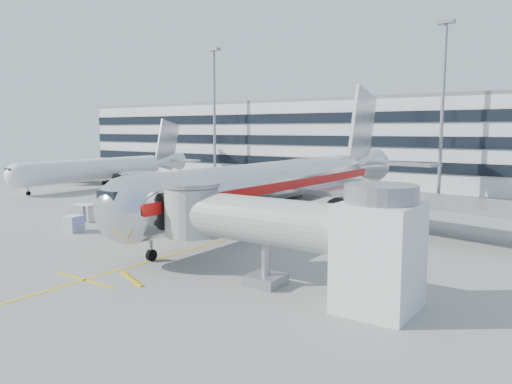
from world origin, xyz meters
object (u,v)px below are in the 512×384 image
Objects in this scene: cargo_container_right at (93,212)px; ramp_worker at (168,221)px; belt_loader at (180,228)px; baggage_tug at (127,223)px; cargo_container_front at (73,224)px; main_jet at (287,183)px; cargo_container_left at (81,212)px.

ramp_worker is (10.58, 0.82, 0.06)m from cargo_container_right.
belt_loader reaches higher than baggage_tug.
baggage_tug is at bearing -162.44° from belt_loader.
baggage_tug is 5.20m from cargo_container_front.
baggage_tug is at bearing -12.37° from cargo_container_right.
main_jet is at bearing 52.49° from baggage_tug.
cargo_container_left is 6.25m from cargo_container_front.
cargo_container_left is 1.41m from cargo_container_right.
main_jet reaches higher than ramp_worker.
baggage_tug reaches higher than cargo_container_front.
cargo_container_right is 1.06× the size of ramp_worker.
main_jet reaches higher than baggage_tug.
cargo_container_right is at bearing 26.91° from cargo_container_left.
ramp_worker is (-2.34, 0.75, 0.37)m from belt_loader.
cargo_container_front is at bearing 167.42° from ramp_worker.
baggage_tug is at bearing -127.51° from main_jet.
cargo_container_left is 1.08× the size of ramp_worker.
cargo_container_left is at bearing 173.43° from baggage_tug.
cargo_container_front is 9.14m from ramp_worker.
ramp_worker reaches higher than cargo_container_front.
baggage_tug is 1.42× the size of cargo_container_right.
main_jet is 31.09× the size of cargo_container_front.
ramp_worker is (7.19, 5.64, 0.19)m from cargo_container_front.
cargo_container_front is at bearing -152.83° from belt_loader.
cargo_container_right is at bearing 125.04° from cargo_container_front.
cargo_container_right is at bearing -179.69° from belt_loader.
ramp_worker is (-7.13, -10.83, -3.22)m from main_jet.
cargo_container_right is 10.61m from ramp_worker.
baggage_tug is at bearing -6.57° from cargo_container_left.
cargo_container_right is (-12.92, -0.07, 0.30)m from belt_loader.
main_jet is 25.21× the size of ramp_worker.
main_jet is 17.09m from baggage_tug.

